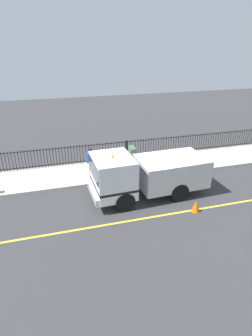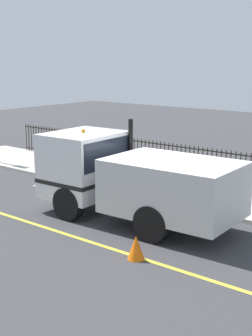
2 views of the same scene
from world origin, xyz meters
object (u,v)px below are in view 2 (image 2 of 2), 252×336
work_truck (125,174)px  traffic_cone (136,247)px  worker_standing (127,155)px  utility_cabinet (212,175)px

work_truck → traffic_cone: size_ratio=10.62×
work_truck → worker_standing: size_ratio=3.54×
traffic_cone → worker_standing: bearing=40.6°
work_truck → traffic_cone: (-2.04, -1.98, -1.04)m
utility_cabinet → traffic_cone: bearing=-167.4°
worker_standing → traffic_cone: bearing=-12.6°
worker_standing → utility_cabinet: (1.14, -2.81, -0.50)m
worker_standing → utility_cabinet: bearing=58.8°
worker_standing → utility_cabinet: 3.07m
utility_cabinet → traffic_cone: size_ratio=1.89×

